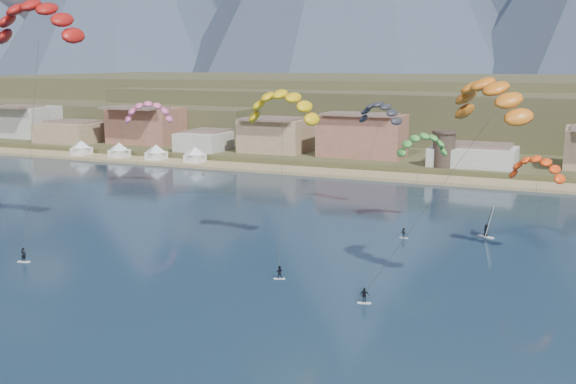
{
  "coord_description": "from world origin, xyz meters",
  "views": [
    {
      "loc": [
        33.55,
        -46.75,
        26.35
      ],
      "look_at": [
        0.0,
        32.0,
        10.0
      ],
      "focal_mm": 42.45,
      "sensor_mm": 36.0,
      "label": 1
    }
  ],
  "objects_px": {
    "kitesurfer_red": "(37,15)",
    "windsurfer": "(487,228)",
    "kitesurfer_green": "(423,142)",
    "kitesurfer_orange": "(491,93)",
    "kitesurfer_yellow": "(283,102)",
    "watchtower": "(444,149)"
  },
  "relations": [
    {
      "from": "kitesurfer_orange",
      "to": "watchtower",
      "type": "bearing_deg",
      "value": 103.26
    },
    {
      "from": "kitesurfer_orange",
      "to": "kitesurfer_yellow",
      "type": "bearing_deg",
      "value": 162.65
    },
    {
      "from": "watchtower",
      "to": "kitesurfer_red",
      "type": "distance_m",
      "value": 97.55
    },
    {
      "from": "watchtower",
      "to": "kitesurfer_yellow",
      "type": "distance_m",
      "value": 76.04
    },
    {
      "from": "kitesurfer_green",
      "to": "windsurfer",
      "type": "distance_m",
      "value": 17.13
    },
    {
      "from": "kitesurfer_orange",
      "to": "kitesurfer_green",
      "type": "height_order",
      "value": "kitesurfer_orange"
    },
    {
      "from": "kitesurfer_orange",
      "to": "kitesurfer_green",
      "type": "xyz_separation_m",
      "value": [
        -13.81,
        31.31,
        -9.26
      ]
    },
    {
      "from": "kitesurfer_yellow",
      "to": "windsurfer",
      "type": "distance_m",
      "value": 37.4
    },
    {
      "from": "kitesurfer_orange",
      "to": "kitesurfer_red",
      "type": "bearing_deg",
      "value": -179.66
    },
    {
      "from": "kitesurfer_red",
      "to": "kitesurfer_yellow",
      "type": "distance_m",
      "value": 37.09
    },
    {
      "from": "kitesurfer_red",
      "to": "kitesurfer_green",
      "type": "xyz_separation_m",
      "value": [
        48.79,
        31.69,
        -19.15
      ]
    },
    {
      "from": "kitesurfer_yellow",
      "to": "kitesurfer_orange",
      "type": "relative_size",
      "value": 0.93
    },
    {
      "from": "watchtower",
      "to": "kitesurfer_green",
      "type": "relative_size",
      "value": 0.51
    },
    {
      "from": "windsurfer",
      "to": "kitesurfer_red",
      "type": "bearing_deg",
      "value": -155.3
    },
    {
      "from": "kitesurfer_red",
      "to": "windsurfer",
      "type": "height_order",
      "value": "kitesurfer_red"
    },
    {
      "from": "kitesurfer_red",
      "to": "kitesurfer_yellow",
      "type": "bearing_deg",
      "value": 15.47
    },
    {
      "from": "watchtower",
      "to": "kitesurfer_orange",
      "type": "relative_size",
      "value": 0.32
    },
    {
      "from": "watchtower",
      "to": "kitesurfer_orange",
      "type": "height_order",
      "value": "kitesurfer_orange"
    },
    {
      "from": "kitesurfer_yellow",
      "to": "windsurfer",
      "type": "relative_size",
      "value": 5.41
    },
    {
      "from": "watchtower",
      "to": "kitesurfer_green",
      "type": "bearing_deg",
      "value": -83.65
    },
    {
      "from": "windsurfer",
      "to": "watchtower",
      "type": "bearing_deg",
      "value": 106.95
    },
    {
      "from": "kitesurfer_yellow",
      "to": "kitesurfer_orange",
      "type": "distance_m",
      "value": 30.2
    }
  ]
}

